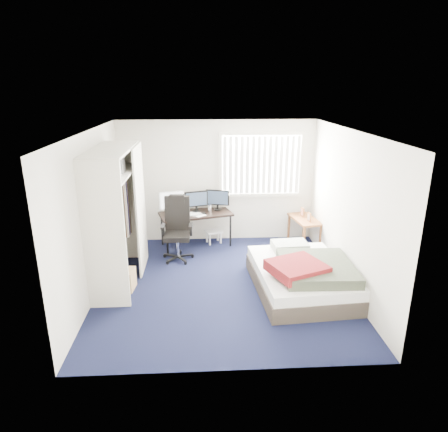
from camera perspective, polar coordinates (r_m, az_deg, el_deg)
ground at (r=6.70m, az=-0.22°, el=-9.74°), size 4.20×4.20×0.00m
room_shell at (r=6.14m, az=-0.24°, el=2.80°), size 4.20×4.20×4.20m
window_assembly at (r=8.19m, az=5.34°, el=7.27°), size 1.72×0.09×1.32m
closet at (r=6.58m, az=-15.08°, el=1.77°), size 0.64×1.84×2.22m
desk at (r=8.04m, az=-4.10°, el=0.73°), size 1.54×1.02×1.16m
office_chair at (r=7.56m, az=-6.65°, el=-2.68°), size 0.58×0.58×1.21m
footstool at (r=8.30m, az=-1.47°, el=-2.50°), size 0.40×0.36×0.27m
nightstand at (r=8.22m, az=11.45°, el=-0.79°), size 0.56×0.91×0.77m
bed at (r=6.52m, az=11.20°, el=-8.28°), size 1.57×2.01×0.63m
pine_box at (r=6.71m, az=-14.59°, el=-8.77°), size 0.47×0.37×0.33m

